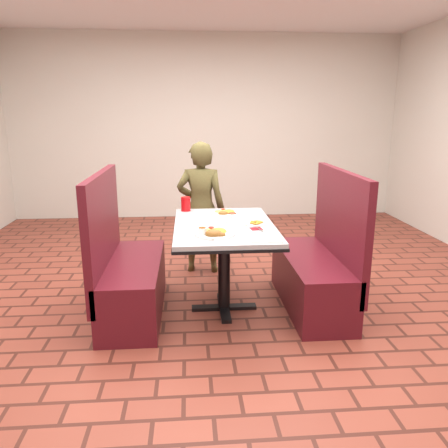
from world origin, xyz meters
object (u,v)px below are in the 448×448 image
Objects in this scene: booth_bench_left at (127,275)px; diner_person at (201,208)px; plantain_plate at (256,223)px; booth_bench_right at (317,270)px; red_tumbler at (186,204)px; near_dinner_plate at (214,231)px; far_dinner_plate at (226,212)px; dining_table at (224,235)px.

booth_bench_left is 0.89× the size of diner_person.
plantain_plate is at bearing 119.46° from diner_person.
diner_person is 1.09m from plantain_plate.
red_tumbler is at bearing 155.00° from booth_bench_right.
booth_bench_right is 1.06m from near_dinner_plate.
diner_person is at bearing 112.25° from plantain_plate.
red_tumbler reaches higher than plantain_plate.
booth_bench_right is at bearing 4.36° from plantain_plate.
far_dinner_plate is at bearing 118.32° from plantain_plate.
dining_table is 1.01× the size of booth_bench_left.
diner_person is at bearing 108.21° from far_dinner_plate.
red_tumbler is (-0.15, -0.45, 0.14)m from diner_person.
dining_table is at bearing 73.19° from near_dinner_plate.
red_tumbler is (-0.31, 0.52, 0.16)m from dining_table.
plantain_plate is (0.25, -0.04, 0.11)m from dining_table.
diner_person reaches higher than booth_bench_right.
booth_bench_left is at bearing 177.73° from plantain_plate.
diner_person is 10.46× the size of red_tumbler.
near_dinner_plate is 0.88m from red_tumbler.
far_dinner_plate is at bearing 155.54° from booth_bench_right.
far_dinner_plate is (0.84, 0.34, 0.44)m from booth_bench_left.
near_dinner_plate is (-0.90, -0.33, 0.45)m from booth_bench_right.
plantain_plate is 1.33× the size of red_tumbler.
red_tumbler is (-0.36, 0.17, 0.04)m from far_dinner_plate.
diner_person reaches higher than booth_bench_left.
booth_bench_left reaches higher than near_dinner_plate.
near_dinner_plate is at bearing -106.81° from dining_table.
far_dinner_plate is at bearing 115.42° from diner_person.
near_dinner_plate is (0.70, -0.33, 0.45)m from booth_bench_left.
booth_bench_left and booth_bench_right have the same top height.
diner_person is 0.66m from far_dinner_plate.
near_dinner_plate reaches higher than dining_table.
booth_bench_right is 6.98× the size of plantain_plate.
plantain_plate is (0.35, 0.29, -0.02)m from near_dinner_plate.
plantain_plate is (0.41, -1.01, 0.08)m from diner_person.
red_tumbler is at bearing 46.66° from booth_bench_left.
booth_bench_left is at bearing 180.00° from booth_bench_right.
booth_bench_left is 6.98× the size of plantain_plate.
diner_person is at bearing 71.32° from red_tumbler.
diner_person is 4.60× the size of near_dinner_plate.
booth_bench_left reaches higher than dining_table.
plantain_plate is at bearing 39.59° from near_dinner_plate.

